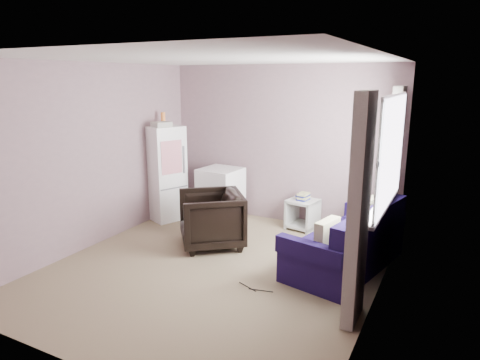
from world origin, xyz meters
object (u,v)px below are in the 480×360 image
at_px(fridge, 165,172).
at_px(sofa, 349,246).
at_px(armchair, 211,216).
at_px(side_table, 303,212).
at_px(washing_machine, 221,193).

xyz_separation_m(fridge, sofa, (3.16, -0.55, -0.49)).
height_order(armchair, sofa, armchair).
bearing_deg(side_table, fridge, -165.77).
height_order(washing_machine, sofa, washing_machine).
bearing_deg(washing_machine, side_table, 12.35).
xyz_separation_m(armchair, fridge, (-1.29, 0.69, 0.36)).
bearing_deg(armchair, side_table, 105.14).
relative_size(side_table, sofa, 0.30).
relative_size(armchair, side_table, 1.48).
height_order(side_table, sofa, sofa).
relative_size(washing_machine, sofa, 0.44).
bearing_deg(sofa, washing_machine, 171.55).
height_order(fridge, side_table, fridge).
height_order(washing_machine, side_table, washing_machine).
bearing_deg(fridge, washing_machine, 46.58).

